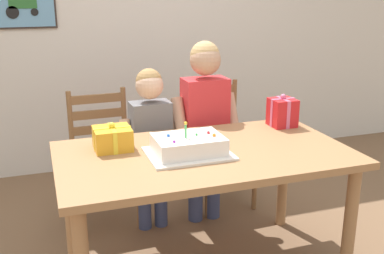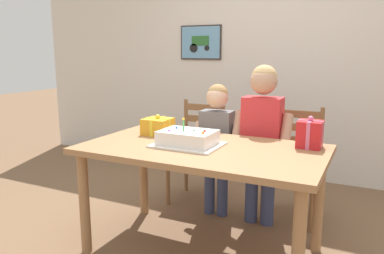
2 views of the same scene
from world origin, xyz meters
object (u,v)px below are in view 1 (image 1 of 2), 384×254
Objects in this scene: birthday_cake at (189,146)px; gift_box_beside_cake at (113,138)px; dining_table at (204,168)px; gift_box_red_large at (282,112)px; chair_left at (103,157)px; child_older at (205,115)px; chair_right at (219,144)px; child_younger at (151,134)px.

gift_box_beside_cake is (-0.37, 0.22, 0.01)m from birthday_cake.
dining_table is 3.60× the size of birthday_cake.
birthday_cake is 0.80m from gift_box_red_large.
dining_table is 1.72× the size of chair_left.
child_older reaches higher than chair_left.
gift_box_red_large is at bearing 24.66° from dining_table.
chair_right is at bearing 58.55° from birthday_cake.
gift_box_red_large is 0.23× the size of chair_right.
child_younger is at bearing 52.58° from gift_box_beside_cake.
gift_box_beside_cake is 0.18× the size of child_younger.
child_older is at bearing 30.59° from gift_box_beside_cake.
gift_box_beside_cake is at bearing -144.05° from chair_right.
chair_left is at bearing 152.39° from gift_box_red_large.
birthday_cake is 0.35× the size of child_older.
birthday_cake is at bearing -121.45° from chair_right.
gift_box_red_large is 0.70m from chair_right.
child_older reaches higher than gift_box_red_large.
gift_box_beside_cake is 1.16m from chair_right.
dining_table is at bearing -117.05° from chair_right.
child_younger reaches higher than gift_box_beside_cake.
chair_right is (0.90, 0.65, -0.34)m from gift_box_beside_cake.
gift_box_beside_cake is 0.16× the size of child_older.
child_younger reaches higher than chair_right.
child_younger is (-0.59, -0.24, 0.21)m from chair_right.
birthday_cake is at bearing -31.08° from gift_box_beside_cake.
child_younger is at bearing -40.12° from chair_left.
chair_left is 1.00× the size of chair_right.
chair_right is (0.44, 0.85, -0.19)m from dining_table.
birthday_cake is at bearing -85.26° from child_younger.
child_younger is at bearing -157.50° from chair_right.
dining_table is at bearing -76.18° from child_younger.
chair_left is at bearing 111.31° from birthday_cake.
child_older is (0.67, -0.24, 0.31)m from chair_left.
birthday_cake reaches higher than gift_box_beside_cake.
chair_left is at bearing 117.19° from dining_table.
gift_box_beside_cake is at bearing -127.42° from child_younger.
dining_table is 0.98m from chair_left.
child_younger is (-0.15, 0.61, 0.02)m from dining_table.
dining_table is 7.72× the size of gift_box_beside_cake.
gift_box_red_large reaches higher than birthday_cake.
child_older is (0.33, 0.63, -0.03)m from birthday_cake.
birthday_cake reaches higher than dining_table.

